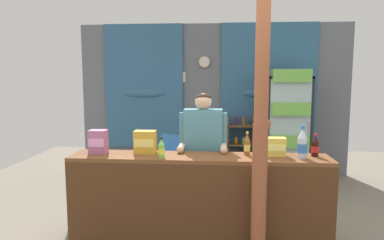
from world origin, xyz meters
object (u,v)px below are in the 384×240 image
at_px(stall_counter, 198,195).
at_px(snack_box_choco_powder, 145,142).
at_px(soda_bottle_cola, 315,147).
at_px(plastic_lawn_chair, 167,158).
at_px(shopkeeper, 203,144).
at_px(snack_box_wafer, 98,142).
at_px(bottle_shelf_rack, 240,146).
at_px(soda_bottle_iced_tea, 247,145).
at_px(timber_post, 261,130).
at_px(soda_bottle_water, 302,144).
at_px(drink_fridge, 286,122).
at_px(soda_bottle_lime_soda, 161,149).
at_px(snack_box_instant_noodle, 274,147).

height_order(stall_counter, snack_box_choco_powder, snack_box_choco_powder).
xyz_separation_m(stall_counter, soda_bottle_cola, (1.20, 0.17, 0.49)).
bearing_deg(soda_bottle_cola, plastic_lawn_chair, 136.70).
relative_size(shopkeeper, snack_box_wafer, 6.30).
xyz_separation_m(stall_counter, bottle_shelf_rack, (0.57, 2.58, 0.01)).
bearing_deg(soda_bottle_iced_tea, timber_post, -79.88).
distance_m(timber_post, soda_bottle_water, 0.61).
distance_m(stall_counter, plastic_lawn_chair, 1.99).
distance_m(drink_fridge, snack_box_wafer, 3.26).
bearing_deg(soda_bottle_cola, soda_bottle_water, -148.35).
bearing_deg(soda_bottle_cola, snack_box_choco_powder, -179.89).
relative_size(timber_post, shopkeeper, 1.69).
bearing_deg(soda_bottle_lime_soda, soda_bottle_iced_tea, 13.28).
relative_size(drink_fridge, soda_bottle_iced_tea, 7.71).
bearing_deg(timber_post, soda_bottle_cola, 36.37).
distance_m(soda_bottle_lime_soda, snack_box_wafer, 0.73).
bearing_deg(drink_fridge, soda_bottle_cola, -92.99).
relative_size(stall_counter, bottle_shelf_rack, 2.46).
xyz_separation_m(soda_bottle_water, snack_box_instant_noodle, (-0.27, 0.08, -0.05)).
height_order(timber_post, soda_bottle_iced_tea, timber_post).
relative_size(drink_fridge, bottle_shelf_rack, 1.73).
bearing_deg(timber_post, snack_box_wafer, 166.20).
bearing_deg(bottle_shelf_rack, snack_box_choco_powder, -115.54).
height_order(stall_counter, plastic_lawn_chair, stall_counter).
xyz_separation_m(soda_bottle_cola, soda_bottle_lime_soda, (-1.58, -0.20, -0.01)).
height_order(soda_bottle_cola, snack_box_choco_powder, snack_box_choco_powder).
distance_m(shopkeeper, snack_box_wafer, 1.16).
height_order(snack_box_choco_powder, snack_box_wafer, snack_box_wafer).
relative_size(shopkeeper, snack_box_choco_powder, 6.50).
bearing_deg(bottle_shelf_rack, snack_box_instant_noodle, -85.08).
bearing_deg(stall_counter, snack_box_choco_powder, 163.97).
xyz_separation_m(bottle_shelf_rack, soda_bottle_iced_tea, (-0.07, -2.40, 0.49)).
distance_m(timber_post, plastic_lawn_chair, 2.61).
height_order(bottle_shelf_rack, soda_bottle_water, soda_bottle_water).
distance_m(soda_bottle_lime_soda, snack_box_choco_powder, 0.29).
bearing_deg(plastic_lawn_chair, bottle_shelf_rack, 30.32).
relative_size(soda_bottle_lime_soda, snack_box_wafer, 0.85).
bearing_deg(plastic_lawn_chair, snack_box_wafer, -104.88).
height_order(timber_post, plastic_lawn_chair, timber_post).
bearing_deg(soda_bottle_lime_soda, plastic_lawn_chair, 97.29).
xyz_separation_m(stall_counter, snack_box_instant_noodle, (0.78, 0.16, 0.49)).
distance_m(plastic_lawn_chair, soda_bottle_lime_soda, 2.01).
xyz_separation_m(timber_post, snack_box_choco_powder, (-1.17, 0.45, -0.21)).
xyz_separation_m(timber_post, shopkeeper, (-0.56, 0.75, -0.28)).
distance_m(stall_counter, snack_box_choco_powder, 0.80).
bearing_deg(snack_box_instant_noodle, snack_box_choco_powder, 179.66).
bearing_deg(snack_box_choco_powder, timber_post, -21.03).
distance_m(shopkeeper, soda_bottle_lime_soda, 0.64).
xyz_separation_m(stall_counter, snack_box_wafer, (-1.09, 0.13, 0.52)).
height_order(shopkeeper, soda_bottle_cola, shopkeeper).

